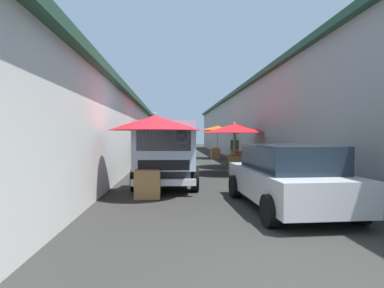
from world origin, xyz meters
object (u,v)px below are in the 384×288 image
(fruit_stall_near_left, at_px, (235,132))
(vendor_by_crates, at_px, (235,148))
(fruit_stall_far_left, at_px, (154,132))
(fruit_stall_mid_lane, at_px, (234,133))
(fruit_stall_far_right, at_px, (217,132))
(delivery_truck, at_px, (166,155))
(vendor_in_shade, at_px, (159,148))
(fruit_stall_near_right, at_px, (170,138))
(hatchback_car, at_px, (287,176))

(fruit_stall_near_left, bearing_deg, vendor_by_crates, -10.53)
(fruit_stall_far_left, bearing_deg, fruit_stall_mid_lane, -34.76)
(fruit_stall_far_right, relative_size, delivery_truck, 0.52)
(fruit_stall_near_left, distance_m, vendor_in_shade, 4.71)
(fruit_stall_mid_lane, bearing_deg, vendor_by_crates, -11.82)
(fruit_stall_near_right, xyz_separation_m, vendor_by_crates, (3.14, -3.70, -0.60))
(fruit_stall_near_left, relative_size, vendor_in_shade, 1.74)
(fruit_stall_near_left, distance_m, vendor_by_crates, 2.02)
(fruit_stall_near_left, bearing_deg, delivery_truck, 149.51)
(fruit_stall_far_right, distance_m, hatchback_car, 15.12)
(fruit_stall_near_left, height_order, fruit_stall_far_left, fruit_stall_near_left)
(fruit_stall_mid_lane, bearing_deg, fruit_stall_far_right, -3.76)
(fruit_stall_mid_lane, xyz_separation_m, fruit_stall_far_left, (-4.51, 3.13, -0.01))
(fruit_stall_mid_lane, bearing_deg, vendor_in_shade, 34.02)
(fruit_stall_near_left, bearing_deg, hatchback_car, 175.63)
(fruit_stall_mid_lane, height_order, delivery_truck, fruit_stall_mid_lane)
(vendor_in_shade, bearing_deg, delivery_truck, -176.04)
(fruit_stall_near_left, distance_m, hatchback_car, 8.92)
(fruit_stall_near_right, height_order, vendor_in_shade, fruit_stall_near_right)
(fruit_stall_mid_lane, bearing_deg, fruit_stall_near_left, -12.66)
(fruit_stall_far_right, distance_m, fruit_stall_far_left, 13.95)
(fruit_stall_mid_lane, relative_size, fruit_stall_far_left, 1.08)
(delivery_truck, bearing_deg, fruit_stall_far_left, 167.65)
(vendor_by_crates, xyz_separation_m, vendor_in_shade, (0.54, 4.33, 0.01))
(fruit_stall_near_left, height_order, delivery_truck, fruit_stall_near_left)
(fruit_stall_near_right, height_order, fruit_stall_far_right, fruit_stall_far_right)
(fruit_stall_near_left, relative_size, fruit_stall_mid_lane, 1.05)
(fruit_stall_near_left, xyz_separation_m, fruit_stall_far_right, (6.23, 0.02, 0.09))
(fruit_stall_mid_lane, bearing_deg, hatchback_car, 179.38)
(fruit_stall_near_left, relative_size, vendor_by_crates, 1.75)
(fruit_stall_near_left, distance_m, fruit_stall_far_right, 6.23)
(fruit_stall_mid_lane, height_order, hatchback_car, fruit_stall_mid_lane)
(delivery_truck, bearing_deg, fruit_stall_near_right, -0.82)
(fruit_stall_mid_lane, distance_m, fruit_stall_far_right, 8.96)
(hatchback_car, bearing_deg, fruit_stall_near_right, 19.88)
(fruit_stall_near_right, height_order, hatchback_car, fruit_stall_near_right)
(hatchback_car, height_order, vendor_by_crates, vendor_by_crates)
(fruit_stall_near_right, distance_m, fruit_stall_near_left, 3.65)
(fruit_stall_near_right, distance_m, hatchback_car, 7.97)
(fruit_stall_near_right, height_order, vendor_by_crates, fruit_stall_near_right)
(fruit_stall_near_right, distance_m, delivery_truck, 4.49)
(fruit_stall_near_right, xyz_separation_m, delivery_truck, (-4.46, 0.06, -0.50))
(delivery_truck, height_order, vendor_by_crates, delivery_truck)
(delivery_truck, bearing_deg, fruit_stall_mid_lane, -42.12)
(fruit_stall_far_left, relative_size, vendor_in_shade, 1.53)
(vendor_in_shade, bearing_deg, fruit_stall_near_right, -170.32)
(fruit_stall_mid_lane, relative_size, vendor_by_crates, 1.67)
(delivery_truck, bearing_deg, vendor_in_shade, 3.96)
(hatchback_car, relative_size, delivery_truck, 0.80)
(fruit_stall_mid_lane, bearing_deg, delivery_truck, 137.88)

